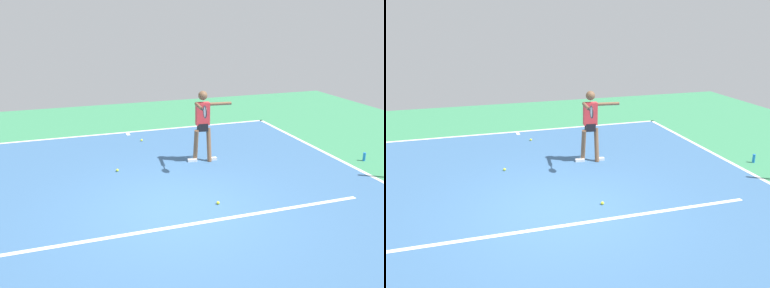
# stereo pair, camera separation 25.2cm
# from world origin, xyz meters

# --- Properties ---
(ground_plane) EXTENTS (20.30, 20.30, 0.00)m
(ground_plane) POSITION_xyz_m (0.00, 0.00, 0.00)
(ground_plane) COLOR #388456
(court_surface) EXTENTS (9.70, 11.57, 0.00)m
(court_surface) POSITION_xyz_m (0.00, 0.00, 0.00)
(court_surface) COLOR #38608E
(court_surface) RESTS_ON ground_plane
(court_line_baseline_near) EXTENTS (9.70, 0.10, 0.01)m
(court_line_baseline_near) POSITION_xyz_m (0.00, -5.73, 0.00)
(court_line_baseline_near) COLOR white
(court_line_baseline_near) RESTS_ON ground_plane
(court_line_sideline_left) EXTENTS (0.10, 11.57, 0.01)m
(court_line_sideline_left) POSITION_xyz_m (-4.80, 0.00, 0.00)
(court_line_sideline_left) COLOR white
(court_line_sideline_left) RESTS_ON ground_plane
(court_line_service) EXTENTS (7.28, 0.10, 0.01)m
(court_line_service) POSITION_xyz_m (0.00, 0.63, 0.00)
(court_line_service) COLOR white
(court_line_service) RESTS_ON ground_plane
(court_line_centre_mark) EXTENTS (0.10, 0.30, 0.01)m
(court_line_centre_mark) POSITION_xyz_m (0.00, -5.53, 0.00)
(court_line_centre_mark) COLOR white
(court_line_centre_mark) RESTS_ON ground_plane
(tennis_player) EXTENTS (1.12, 1.21, 1.84)m
(tennis_player) POSITION_xyz_m (-1.39, -2.43, 1.07)
(tennis_player) COLOR brown
(tennis_player) RESTS_ON ground_plane
(tennis_ball_by_sideline) EXTENTS (0.07, 0.07, 0.07)m
(tennis_ball_by_sideline) POSITION_xyz_m (0.81, -2.41, 0.03)
(tennis_ball_by_sideline) COLOR #CCE033
(tennis_ball_by_sideline) RESTS_ON ground_plane
(tennis_ball_far_corner) EXTENTS (0.07, 0.07, 0.07)m
(tennis_ball_far_corner) POSITION_xyz_m (-0.25, -4.65, 0.03)
(tennis_ball_far_corner) COLOR yellow
(tennis_ball_far_corner) RESTS_ON ground_plane
(tennis_ball_by_baseline) EXTENTS (0.07, 0.07, 0.07)m
(tennis_ball_by_baseline) POSITION_xyz_m (-0.82, 0.03, 0.03)
(tennis_ball_by_baseline) COLOR yellow
(tennis_ball_by_baseline) RESTS_ON ground_plane
(water_bottle) EXTENTS (0.07, 0.07, 0.22)m
(water_bottle) POSITION_xyz_m (-5.36, -1.13, 0.11)
(water_bottle) COLOR blue
(water_bottle) RESTS_ON ground_plane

